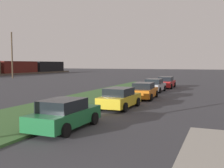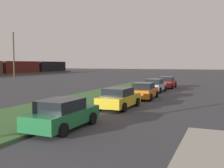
{
  "view_description": "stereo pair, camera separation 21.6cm",
  "coord_description": "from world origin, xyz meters",
  "views": [
    {
      "loc": [
        -2.92,
        -4.11,
        3.18
      ],
      "look_at": [
        19.44,
        5.03,
        1.31
      ],
      "focal_mm": 42.31,
      "sensor_mm": 36.0,
      "label": 1
    },
    {
      "loc": [
        -2.83,
        -4.31,
        3.18
      ],
      "look_at": [
        19.44,
        5.03,
        1.31
      ],
      "focal_mm": 42.31,
      "sensor_mm": 36.0,
      "label": 2
    }
  ],
  "objects": [
    {
      "name": "parked_car_orange",
      "position": [
        20.22,
        2.21,
        0.72
      ],
      "size": [
        4.38,
        2.17,
        1.47
      ],
      "rotation": [
        0.0,
        0.0,
        0.05
      ],
      "color": "orange",
      "rests_on": "ground"
    },
    {
      "name": "grass_median",
      "position": [
        10.0,
        6.43,
        0.06
      ],
      "size": [
        60.0,
        6.0,
        0.12
      ],
      "primitive_type": "cube",
      "color": "#3D6633",
      "rests_on": "ground"
    },
    {
      "name": "parked_car_silver",
      "position": [
        26.4,
        2.7,
        0.72
      ],
      "size": [
        4.3,
        2.02,
        1.47
      ],
      "rotation": [
        0.0,
        0.0,
        -0.0
      ],
      "color": "#B2B5BA",
      "rests_on": "ground"
    },
    {
      "name": "parked_car_yellow",
      "position": [
        14.6,
        2.46,
        0.72
      ],
      "size": [
        4.35,
        2.11,
        1.47
      ],
      "rotation": [
        0.0,
        0.0,
        -0.03
      ],
      "color": "gold",
      "rests_on": "ground"
    },
    {
      "name": "distant_utility_pole",
      "position": [
        42.14,
        37.8,
        5.0
      ],
      "size": [
        0.3,
        0.3,
        10.0
      ],
      "primitive_type": "cylinder",
      "color": "brown",
      "rests_on": "ground"
    },
    {
      "name": "parked_car_green",
      "position": [
        7.94,
        2.83,
        0.72
      ],
      "size": [
        4.33,
        2.07,
        1.47
      ],
      "rotation": [
        0.0,
        0.0,
        -0.02
      ],
      "color": "#1E6B38",
      "rests_on": "ground"
    },
    {
      "name": "parked_car_red",
      "position": [
        31.81,
        2.39,
        0.72
      ],
      "size": [
        4.3,
        2.03,
        1.47
      ],
      "rotation": [
        0.0,
        0.0,
        0.0
      ],
      "color": "red",
      "rests_on": "ground"
    }
  ]
}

